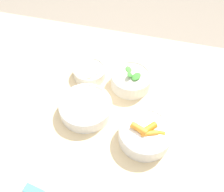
{
  "coord_description": "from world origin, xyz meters",
  "views": [
    {
      "loc": [
        -0.23,
        0.52,
        1.53
      ],
      "look_at": [
        -0.08,
        -0.04,
        0.78
      ],
      "focal_mm": 40.0,
      "sensor_mm": 36.0,
      "label": 1
    }
  ],
  "objects_px": {
    "bowl_carrots": "(145,134)",
    "bowl_cookies": "(90,72)",
    "bowl_beans_hotdog": "(86,108)",
    "bowl_greens": "(131,79)"
  },
  "relations": [
    {
      "from": "bowl_carrots",
      "to": "bowl_cookies",
      "type": "relative_size",
      "value": 1.33
    },
    {
      "from": "bowl_carrots",
      "to": "bowl_beans_hotdog",
      "type": "xyz_separation_m",
      "value": [
        0.23,
        -0.06,
        -0.01
      ]
    },
    {
      "from": "bowl_carrots",
      "to": "bowl_cookies",
      "type": "distance_m",
      "value": 0.36
    },
    {
      "from": "bowl_beans_hotdog",
      "to": "bowl_cookies",
      "type": "distance_m",
      "value": 0.18
    },
    {
      "from": "bowl_carrots",
      "to": "bowl_cookies",
      "type": "bearing_deg",
      "value": -40.56
    },
    {
      "from": "bowl_greens",
      "to": "bowl_beans_hotdog",
      "type": "distance_m",
      "value": 0.22
    },
    {
      "from": "bowl_greens",
      "to": "bowl_beans_hotdog",
      "type": "bearing_deg",
      "value": 52.42
    },
    {
      "from": "bowl_greens",
      "to": "bowl_beans_hotdog",
      "type": "relative_size",
      "value": 0.82
    },
    {
      "from": "bowl_carrots",
      "to": "bowl_greens",
      "type": "bearing_deg",
      "value": -66.91
    },
    {
      "from": "bowl_greens",
      "to": "bowl_cookies",
      "type": "relative_size",
      "value": 1.18
    }
  ]
}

